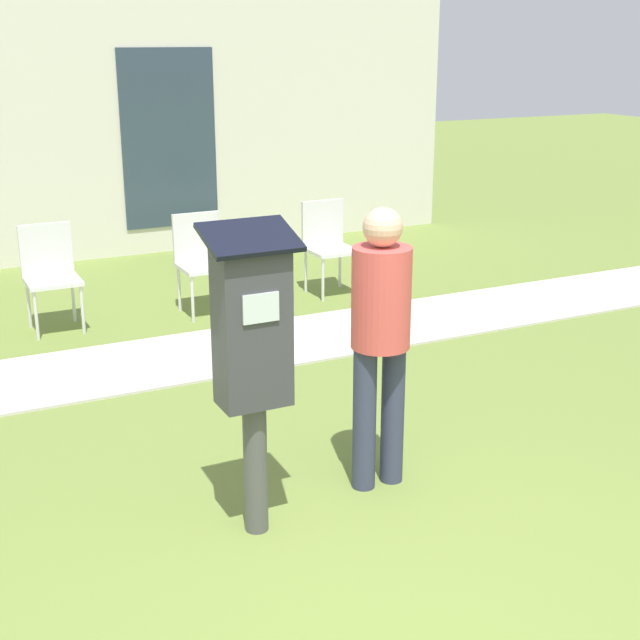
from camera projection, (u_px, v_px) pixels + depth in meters
name	position (u px, v px, depth m)	size (l,w,h in m)	color
sidewalk	(141.00, 364.00, 6.85)	(12.00, 1.10, 0.02)	beige
building_facade	(38.00, 116.00, 9.53)	(10.00, 0.26, 3.20)	silver
parking_meter	(252.00, 342.00, 4.27)	(0.44, 0.31, 1.59)	#4C4C4C
person_standing	(381.00, 327.00, 4.77)	(0.32, 0.32, 1.58)	#333851
outdoor_chair_left	(50.00, 268.00, 7.58)	(0.44, 0.44, 0.90)	silver
outdoor_chair_middle	(201.00, 255.00, 8.05)	(0.44, 0.44, 0.90)	silver
outdoor_chair_right	(327.00, 240.00, 8.66)	(0.44, 0.44, 0.90)	silver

